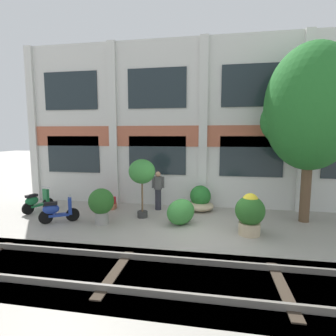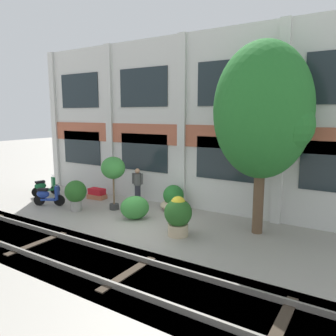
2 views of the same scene
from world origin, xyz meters
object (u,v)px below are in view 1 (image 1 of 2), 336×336
at_px(potted_plant_wide_bowl, 200,200).
at_px(potted_plant_tall_urn, 142,173).
at_px(potted_plant_fluted_column, 101,203).
at_px(broadleaf_tree, 311,110).
at_px(scooter_near_curb, 57,211).
at_px(potted_plant_square_trough, 106,203).
at_px(potted_plant_stone_basin, 250,212).
at_px(scooter_second_parked, 37,202).
at_px(resident_by_doorway, 158,189).
at_px(topiary_hedge, 181,212).

distance_m(potted_plant_wide_bowl, potted_plant_tall_urn, 2.81).
bearing_deg(potted_plant_fluted_column, potted_plant_tall_urn, 38.17).
relative_size(broadleaf_tree, potted_plant_tall_urn, 2.80).
xyz_separation_m(potted_plant_wide_bowl, scooter_near_curb, (-5.01, -2.41, -0.01)).
distance_m(potted_plant_wide_bowl, potted_plant_square_trough, 4.06).
bearing_deg(potted_plant_square_trough, potted_plant_stone_basin, -19.69).
distance_m(scooter_near_curb, scooter_second_parked, 1.92).
bearing_deg(scooter_near_curb, scooter_second_parked, 117.02).
bearing_deg(potted_plant_fluted_column, resident_by_doorway, 52.70).
height_order(broadleaf_tree, potted_plant_tall_urn, broadleaf_tree).
relative_size(potted_plant_fluted_column, topiary_hedge, 1.16).
distance_m(potted_plant_square_trough, potted_plant_fluted_column, 2.05).
distance_m(potted_plant_stone_basin, scooter_near_curb, 6.68).
bearing_deg(potted_plant_stone_basin, resident_by_doorway, 146.40).
xyz_separation_m(broadleaf_tree, scooter_near_curb, (-8.81, -1.64, -3.56)).
xyz_separation_m(potted_plant_square_trough, scooter_near_curb, (-0.97, -2.02, 0.20)).
bearing_deg(potted_plant_fluted_column, scooter_near_curb, -174.55).
distance_m(potted_plant_square_trough, topiary_hedge, 3.75).
xyz_separation_m(broadleaf_tree, potted_plant_tall_urn, (-5.96, -0.52, -2.28)).
height_order(broadleaf_tree, topiary_hedge, broadleaf_tree).
relative_size(potted_plant_square_trough, resident_by_doorway, 0.56).
bearing_deg(topiary_hedge, potted_plant_stone_basin, -14.25).
bearing_deg(potted_plant_fluted_column, broadleaf_tree, 11.69).
xyz_separation_m(potted_plant_wide_bowl, potted_plant_fluted_column, (-3.38, -2.26, 0.31)).
height_order(potted_plant_wide_bowl, scooter_second_parked, potted_plant_wide_bowl).
distance_m(potted_plant_stone_basin, potted_plant_fluted_column, 5.05).
height_order(potted_plant_fluted_column, topiary_hedge, potted_plant_fluted_column).
distance_m(potted_plant_square_trough, resident_by_doorway, 2.36).
height_order(resident_by_doorway, topiary_hedge, resident_by_doorway).
relative_size(potted_plant_tall_urn, potted_plant_fluted_column, 1.76).
bearing_deg(potted_plant_tall_urn, broadleaf_tree, 4.98).
distance_m(scooter_near_curb, resident_by_doorway, 3.97).
distance_m(scooter_near_curb, topiary_hedge, 4.45).
xyz_separation_m(scooter_second_parked, topiary_hedge, (6.01, -0.51, 0.02)).
xyz_separation_m(broadleaf_tree, resident_by_doorway, (-5.58, 0.62, -3.12)).
bearing_deg(topiary_hedge, scooter_near_curb, -172.81).
distance_m(potted_plant_stone_basin, scooter_second_parked, 8.35).
relative_size(potted_plant_tall_urn, resident_by_doorway, 1.38).
relative_size(potted_plant_fluted_column, scooter_second_parked, 0.96).
xyz_separation_m(broadleaf_tree, potted_plant_wide_bowl, (-3.81, 0.77, -3.55)).
distance_m(broadleaf_tree, potted_plant_stone_basin, 4.25).
relative_size(potted_plant_stone_basin, scooter_second_parked, 1.00).
height_order(broadleaf_tree, potted_plant_square_trough, broadleaf_tree).
xyz_separation_m(potted_plant_fluted_column, scooter_near_curb, (-1.63, -0.15, -0.31)).
bearing_deg(scooter_second_parked, resident_by_doorway, -56.58).
bearing_deg(potted_plant_fluted_column, potted_plant_square_trough, 109.31).
bearing_deg(broadleaf_tree, potted_plant_tall_urn, -175.02).
xyz_separation_m(potted_plant_wide_bowl, potted_plant_square_trough, (-4.03, -0.39, -0.21)).
relative_size(potted_plant_wide_bowl, potted_plant_square_trough, 1.21).
bearing_deg(potted_plant_square_trough, broadleaf_tree, -2.78).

